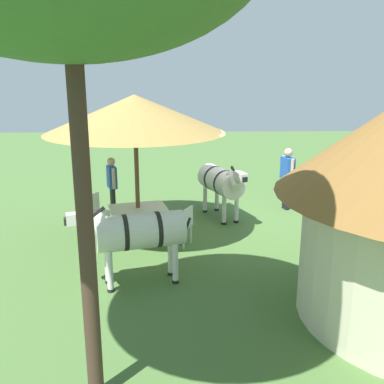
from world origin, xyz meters
name	(u,v)px	position (x,y,z in m)	size (l,w,h in m)	color
ground_plane	(219,228)	(0.00, 0.00, 0.00)	(36.00, 36.00, 0.00)	#476B34
shade_umbrella	(135,114)	(1.95, 0.53, 2.88)	(3.99, 3.99, 3.30)	brown
patio_dining_table	(138,211)	(1.95, 0.53, 0.65)	(1.46, 1.15, 0.74)	silver
patio_chair_west_end	(97,210)	(2.99, -0.01, 0.52)	(0.58, 0.58, 0.90)	silver
patio_chair_east_end	(184,224)	(0.90, 1.08, 0.52)	(0.58, 0.58, 0.90)	silver
guest_beside_umbrella	(112,181)	(2.75, -1.05, 0.97)	(0.33, 0.55, 1.61)	black
standing_watcher	(287,173)	(-2.03, -1.55, 1.05)	(0.33, 0.60, 1.74)	black
zebra_nearest_camera	(137,232)	(1.76, 2.88, 1.00)	(2.20, 1.01, 1.54)	silver
zebra_by_umbrella	(222,182)	(-0.13, -0.84, 0.98)	(1.16, 2.03, 1.52)	silver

